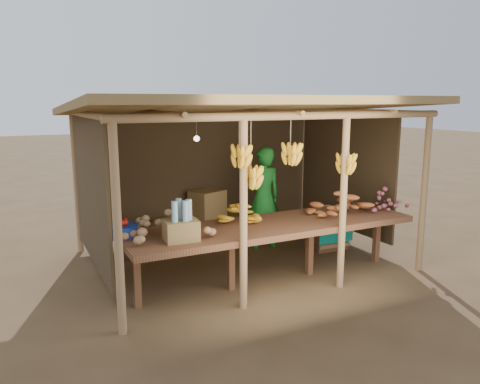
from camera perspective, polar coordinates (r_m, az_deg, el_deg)
name	(u,v)px	position (r m, az deg, el deg)	size (l,w,h in m)	color
ground	(240,260)	(7.15, 0.00, -8.28)	(60.00, 60.00, 0.00)	brown
stall_structure	(240,133)	(6.75, 0.03, 7.19)	(4.70, 3.50, 2.43)	#9F7B52
counter	(272,228)	(6.13, 3.96, -4.38)	(3.90, 1.05, 0.80)	brown
potato_heap	(169,222)	(5.51, -8.67, -3.61)	(1.02, 0.61, 0.37)	#A07B52
sweet_potato_heap	(342,201)	(6.76, 12.35, -1.07)	(0.94, 0.57, 0.36)	#A4572A
onion_heap	(387,198)	(7.16, 17.46, -0.67)	(0.72, 0.43, 0.35)	#AA5263
banana_pile	(235,210)	(6.06, -0.62, -2.24)	(0.63, 0.38, 0.35)	gold
tomato_basin	(121,230)	(5.67, -14.32, -4.46)	(0.39, 0.39, 0.21)	navy
bottle_box	(181,225)	(5.36, -7.22, -4.00)	(0.40, 0.33, 0.48)	olive
vendor	(263,198)	(7.57, 2.86, -0.72)	(0.60, 0.40, 1.65)	#1A7826
tarp_crate	(326,230)	(7.77, 10.47, -4.56)	(0.65, 0.57, 0.74)	brown
carton_stack	(197,220)	(8.01, -5.26, -3.40)	(1.22, 0.57, 0.85)	olive
burlap_sacks	(143,238)	(7.42, -11.72, -5.56)	(0.90, 0.47, 0.64)	#473620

